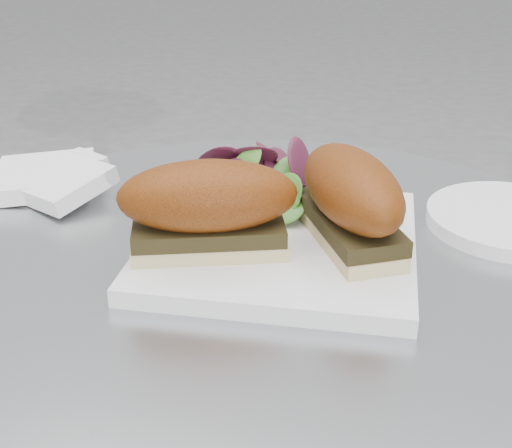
# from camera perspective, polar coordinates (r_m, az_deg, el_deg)

# --- Properties ---
(plate) EXTENTS (0.26, 0.26, 0.02)m
(plate) POSITION_cam_1_polar(r_m,az_deg,el_deg) (0.63, 1.98, -1.55)
(plate) COLOR white
(plate) RESTS_ON table
(sandwich_left) EXTENTS (0.16, 0.12, 0.08)m
(sandwich_left) POSITION_cam_1_polar(r_m,az_deg,el_deg) (0.59, -3.86, 1.46)
(sandwich_left) COLOR tan
(sandwich_left) RESTS_ON plate
(sandwich_right) EXTENTS (0.14, 0.16, 0.08)m
(sandwich_right) POSITION_cam_1_polar(r_m,az_deg,el_deg) (0.61, 7.64, 2.15)
(sandwich_right) COLOR tan
(sandwich_right) RESTS_ON plate
(salad) EXTENTS (0.12, 0.12, 0.05)m
(salad) POSITION_cam_1_polar(r_m,az_deg,el_deg) (0.70, -0.71, 3.99)
(salad) COLOR #4D832B
(salad) RESTS_ON plate
(napkin) EXTENTS (0.15, 0.15, 0.02)m
(napkin) POSITION_cam_1_polar(r_m,az_deg,el_deg) (0.78, -15.87, 2.94)
(napkin) COLOR white
(napkin) RESTS_ON table
(saucer) EXTENTS (0.16, 0.16, 0.01)m
(saucer) POSITION_cam_1_polar(r_m,az_deg,el_deg) (0.72, 19.75, 0.35)
(saucer) COLOR white
(saucer) RESTS_ON table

